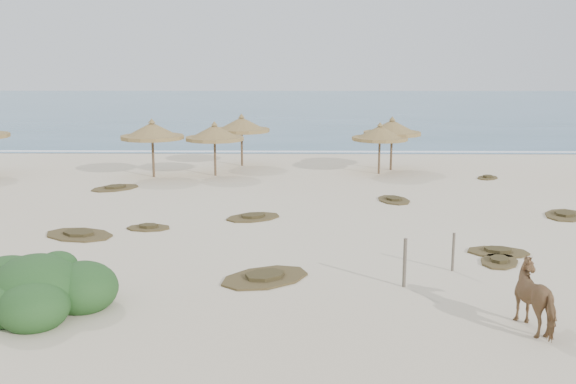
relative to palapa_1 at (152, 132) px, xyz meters
name	(u,v)px	position (x,y,z in m)	size (l,w,h in m)	color
ground	(257,272)	(6.53, -15.95, -2.45)	(160.00, 160.00, 0.00)	beige
ocean	(288,106)	(6.53, 59.05, -2.44)	(200.00, 100.00, 0.01)	#24566E
foam_line	(280,152)	(6.53, 10.05, -2.44)	(70.00, 0.60, 0.01)	white
palapa_1	(152,132)	(0.00, 0.00, 0.00)	(4.23, 4.23, 3.15)	brown
palapa_2	(242,125)	(4.45, 3.92, -0.03)	(3.67, 3.67, 3.12)	brown
palapa_3	(215,133)	(3.27, 0.47, -0.14)	(3.69, 3.69, 2.97)	brown
palapa_4	(380,134)	(12.28, 1.17, -0.22)	(3.28, 3.28, 2.87)	brown
palapa_5	(392,128)	(13.14, 2.50, -0.06)	(3.60, 3.60, 3.08)	brown
horse	(539,297)	(13.26, -20.02, -1.68)	(0.82, 1.81, 1.53)	brown
fence_post_near	(405,263)	(10.66, -17.20, -1.76)	(0.10, 0.10, 1.38)	#625749
fence_post_far	(453,252)	(12.32, -15.80, -1.87)	(0.08, 0.08, 1.16)	#625749
bush	(39,290)	(1.35, -19.08, -1.90)	(3.73, 3.29, 1.67)	#264E21
scrub_1	(79,234)	(-0.05, -12.03, -2.39)	(3.14, 2.65, 0.16)	brown
scrub_2	(149,227)	(2.21, -11.01, -2.39)	(1.65, 1.09, 0.16)	brown
scrub_3	(253,217)	(5.99, -9.31, -2.39)	(2.69, 2.40, 0.16)	brown
scrub_4	(498,251)	(14.24, -13.97, -2.39)	(2.15, 1.55, 0.16)	brown
scrub_5	(565,215)	(18.50, -8.81, -2.39)	(2.42, 2.76, 0.16)	brown
scrub_6	(115,188)	(-1.18, -3.33, -2.39)	(2.86, 2.82, 0.16)	brown
scrub_7	(394,200)	(12.06, -5.96, -2.39)	(1.69, 2.27, 0.16)	brown
scrub_9	(265,277)	(6.81, -16.59, -2.39)	(3.27, 3.06, 0.16)	brown
scrub_10	(488,177)	(17.91, -0.21, -2.39)	(1.67, 1.79, 0.16)	brown
scrub_12	(499,261)	(13.96, -14.98, -2.39)	(1.73, 2.02, 0.16)	brown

